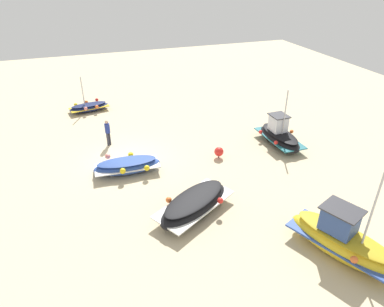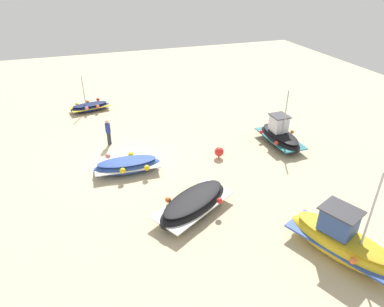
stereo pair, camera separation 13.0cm
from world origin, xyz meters
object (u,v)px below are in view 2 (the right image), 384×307
fishing_boat_3 (280,136)px  mooring_buoy_0 (219,152)px  fishing_boat_0 (127,165)px  fishing_boat_2 (90,107)px  person_walking (108,131)px  fishing_boat_1 (341,241)px  fishing_boat_4 (194,204)px

fishing_boat_3 → mooring_buoy_0: fishing_boat_3 is taller
fishing_boat_0 → fishing_boat_2: fishing_boat_2 is taller
person_walking → mooring_buoy_0: 7.14m
fishing_boat_1 → fishing_boat_2: size_ratio=1.47×
fishing_boat_2 → fishing_boat_4: 14.97m
fishing_boat_4 → person_walking: person_walking is taller
fishing_boat_0 → fishing_boat_1: bearing=130.7°
fishing_boat_1 → fishing_boat_3: fishing_boat_1 is taller
fishing_boat_0 → person_walking: size_ratio=2.20×
fishing_boat_4 → fishing_boat_3: bearing=2.2°
fishing_boat_1 → fishing_boat_4: fishing_boat_1 is taller
fishing_boat_2 → fishing_boat_4: (-14.53, -3.62, 0.16)m
fishing_boat_0 → fishing_boat_3: fishing_boat_3 is taller
fishing_boat_2 → fishing_boat_4: fishing_boat_2 is taller
fishing_boat_1 → person_walking: fishing_boat_1 is taller
person_walking → fishing_boat_2: bearing=-33.7°
fishing_boat_0 → fishing_boat_4: bearing=119.7°
fishing_boat_1 → fishing_boat_2: 20.64m
fishing_boat_1 → fishing_boat_4: 6.39m
fishing_boat_0 → mooring_buoy_0: bearing=-179.3°
fishing_boat_0 → fishing_boat_2: 10.00m
fishing_boat_4 → person_walking: (8.24, 2.89, 0.49)m
fishing_boat_3 → fishing_boat_4: bearing=121.0°
fishing_boat_1 → mooring_buoy_0: 8.93m
fishing_boat_0 → fishing_boat_2: (9.92, 1.28, -0.08)m
person_walking → fishing_boat_4: bearing=159.0°
fishing_boat_3 → fishing_boat_4: fishing_boat_3 is taller
fishing_boat_1 → fishing_boat_4: (4.38, 4.65, -0.24)m
fishing_boat_2 → fishing_boat_3: (-9.76, -11.06, 0.26)m
mooring_buoy_0 → fishing_boat_2: bearing=33.6°
person_walking → mooring_buoy_0: bearing=-162.9°
person_walking → mooring_buoy_0: (-3.83, -6.00, -0.58)m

